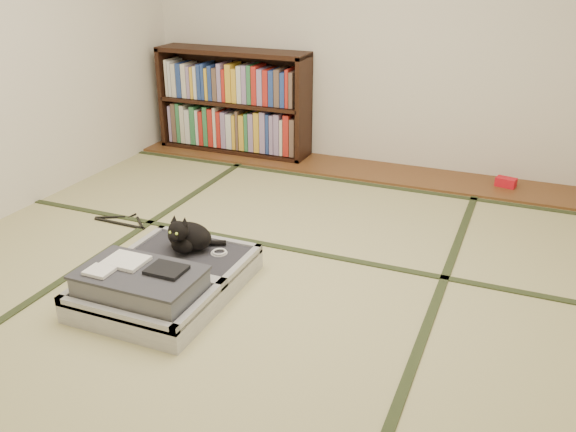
% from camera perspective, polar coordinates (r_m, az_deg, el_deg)
% --- Properties ---
extents(floor, '(4.50, 4.50, 0.00)m').
position_cam_1_polar(floor, '(3.52, -2.97, -5.73)').
color(floor, '#C7C584').
rests_on(floor, ground).
extents(wood_strip, '(4.00, 0.50, 0.02)m').
position_cam_1_polar(wood_strip, '(5.23, 6.51, 4.37)').
color(wood_strip, brown).
rests_on(wood_strip, ground).
extents(red_item, '(0.17, 0.12, 0.07)m').
position_cam_1_polar(red_item, '(5.07, 19.71, 3.00)').
color(red_item, red).
rests_on(red_item, wood_strip).
extents(room_shell, '(4.50, 4.50, 4.50)m').
position_cam_1_polar(room_shell, '(3.08, -3.57, 18.74)').
color(room_shell, white).
rests_on(room_shell, ground).
extents(tatami_borders, '(4.00, 4.50, 0.01)m').
position_cam_1_polar(tatami_borders, '(3.91, 0.14, -2.41)').
color(tatami_borders, '#2D381E').
rests_on(tatami_borders, ground).
extents(bookcase, '(1.40, 0.32, 0.92)m').
position_cam_1_polar(bookcase, '(5.60, -5.11, 10.44)').
color(bookcase, black).
rests_on(bookcase, wood_strip).
extents(suitcase, '(0.70, 0.93, 0.28)m').
position_cam_1_polar(suitcase, '(3.34, -11.62, -5.99)').
color(suitcase, silver).
rests_on(suitcase, floor).
extents(cat, '(0.31, 0.31, 0.25)m').
position_cam_1_polar(cat, '(3.51, -9.40, -1.92)').
color(cat, black).
rests_on(cat, suitcase).
extents(cable_coil, '(0.10, 0.10, 0.02)m').
position_cam_1_polar(cable_coil, '(3.49, -6.46, -3.41)').
color(cable_coil, white).
rests_on(cable_coil, suitcase).
extents(hanger, '(0.43, 0.20, 0.01)m').
position_cam_1_polar(hanger, '(4.34, -15.24, -0.51)').
color(hanger, black).
rests_on(hanger, floor).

